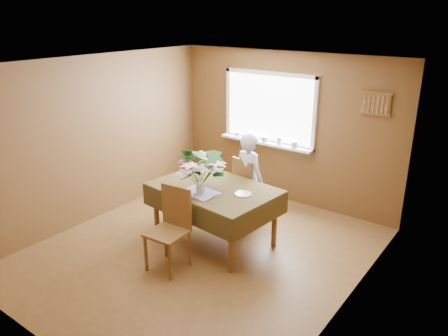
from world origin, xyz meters
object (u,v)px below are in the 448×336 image
Objects in this scene: chair_near at (171,225)px; dining_table at (214,194)px; chair_far at (247,187)px; flower_bouquet at (200,169)px; seated_woman at (249,179)px.

dining_table is at bearing 83.61° from chair_near.
chair_far is at bearing 84.61° from chair_near.
dining_table is 0.85m from chair_far.
dining_table is 0.84m from chair_near.
flower_bouquet is at bearing -87.69° from dining_table.
seated_woman is at bearing 153.16° from chair_far.
chair_near is at bearing 102.93° from chair_far.
dining_table is 2.91× the size of flower_bouquet.
chair_far is 0.19m from seated_woman.
dining_table is at bearing 103.93° from chair_far.
dining_table is at bearing 96.17° from seated_woman.
chair_far is 1.26m from flower_bouquet.
chair_near is at bearing -91.72° from flower_bouquet.
chair_far reaches higher than dining_table.
flower_bouquet is at bearing 103.15° from chair_far.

